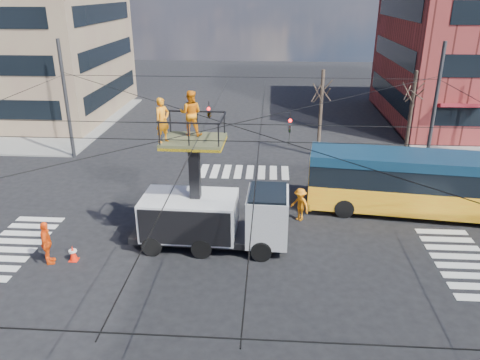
% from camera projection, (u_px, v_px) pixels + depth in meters
% --- Properties ---
extents(ground, '(120.00, 120.00, 0.00)m').
position_uv_depth(ground, '(231.00, 253.00, 20.81)').
color(ground, black).
rests_on(ground, ground).
extents(sidewalk_nw, '(18.00, 18.00, 0.12)m').
position_uv_depth(sidewalk_nw, '(15.00, 121.00, 41.47)').
color(sidewalk_nw, slate).
rests_on(sidewalk_nw, ground).
extents(crosswalks, '(22.40, 22.40, 0.02)m').
position_uv_depth(crosswalks, '(231.00, 253.00, 20.80)').
color(crosswalks, silver).
rests_on(crosswalks, ground).
extents(overhead_network, '(24.24, 24.24, 8.00)m').
position_uv_depth(overhead_network, '(229.00, 159.00, 19.56)').
color(overhead_network, '#2D2D30').
rests_on(overhead_network, ground).
extents(tree_a, '(2.00, 2.00, 6.00)m').
position_uv_depth(tree_a, '(322.00, 90.00, 31.22)').
color(tree_a, '#382B21').
rests_on(tree_a, ground).
extents(tree_b, '(2.00, 2.00, 6.00)m').
position_uv_depth(tree_b, '(414.00, 92.00, 30.85)').
color(tree_b, '#382B21').
rests_on(tree_b, ground).
extents(utility_truck, '(7.06, 2.81, 6.99)m').
position_uv_depth(utility_truck, '(213.00, 201.00, 20.71)').
color(utility_truck, black).
rests_on(utility_truck, ground).
extents(city_bus, '(12.76, 4.06, 3.20)m').
position_uv_depth(city_bus, '(433.00, 184.00, 23.78)').
color(city_bus, orange).
rests_on(city_bus, ground).
extents(traffic_cone, '(0.36, 0.36, 0.71)m').
position_uv_depth(traffic_cone, '(73.00, 253.00, 20.13)').
color(traffic_cone, red).
rests_on(traffic_cone, ground).
extents(worker_ground, '(0.79, 1.22, 1.94)m').
position_uv_depth(worker_ground, '(47.00, 243.00, 19.71)').
color(worker_ground, '#FF5310').
rests_on(worker_ground, ground).
extents(flagger, '(1.24, 1.24, 1.72)m').
position_uv_depth(flagger, '(300.00, 204.00, 23.49)').
color(flagger, orange).
rests_on(flagger, ground).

